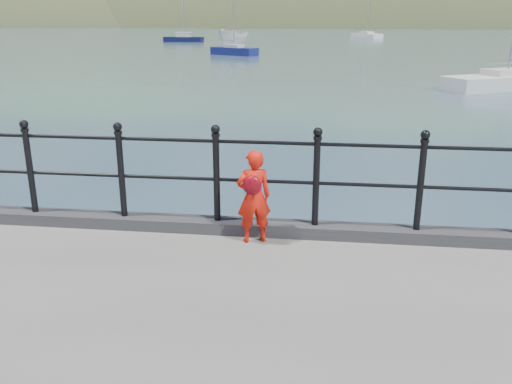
# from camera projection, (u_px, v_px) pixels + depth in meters

# --- Properties ---
(ground) EXTENTS (600.00, 600.00, 0.00)m
(ground) POSITION_uv_depth(u_px,v_px,m) (266.00, 299.00, 7.14)
(ground) COLOR #2D4251
(ground) RESTS_ON ground
(kerb) EXTENTS (60.00, 0.30, 0.15)m
(kerb) POSITION_uv_depth(u_px,v_px,m) (266.00, 228.00, 6.67)
(kerb) COLOR #28282B
(kerb) RESTS_ON quay
(railing) EXTENTS (18.11, 0.11, 1.20)m
(railing) POSITION_uv_depth(u_px,v_px,m) (266.00, 169.00, 6.43)
(railing) COLOR black
(railing) RESTS_ON kerb
(far_shore) EXTENTS (830.00, 200.00, 156.00)m
(far_shore) POSITION_uv_depth(u_px,v_px,m) (414.00, 79.00, 235.18)
(far_shore) COLOR #333A21
(far_shore) RESTS_ON ground
(child) EXTENTS (0.47, 0.39, 1.11)m
(child) POSITION_uv_depth(u_px,v_px,m) (254.00, 196.00, 6.29)
(child) COLOR red
(child) RESTS_ON quay
(launch_white) EXTENTS (3.85, 6.00, 2.17)m
(launch_white) POSITION_uv_depth(u_px,v_px,m) (233.00, 39.00, 60.36)
(launch_white) COLOR silver
(launch_white) RESTS_ON ground
(sailboat_deep) EXTENTS (5.15, 6.47, 9.51)m
(sailboat_deep) POSITION_uv_depth(u_px,v_px,m) (366.00, 36.00, 90.12)
(sailboat_deep) COLOR white
(sailboat_deep) RESTS_ON ground
(sailboat_near) EXTENTS (7.01, 5.11, 9.47)m
(sailboat_near) POSITION_uv_depth(u_px,v_px,m) (507.00, 82.00, 27.46)
(sailboat_near) COLOR silver
(sailboat_near) RESTS_ON ground
(sailboat_left) EXTENTS (5.58, 2.08, 7.87)m
(sailboat_left) POSITION_uv_depth(u_px,v_px,m) (184.00, 40.00, 75.91)
(sailboat_left) COLOR black
(sailboat_left) RESTS_ON ground
(sailboat_port) EXTENTS (4.84, 3.70, 7.05)m
(sailboat_port) POSITION_uv_depth(u_px,v_px,m) (234.00, 51.00, 50.88)
(sailboat_port) COLOR navy
(sailboat_port) RESTS_ON ground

